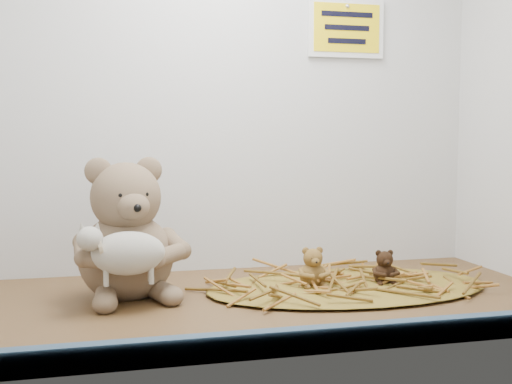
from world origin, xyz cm
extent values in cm
cube|color=#452F18|center=(0.00, 0.00, 0.00)|extent=(120.00, 60.00, 0.40)
cube|color=silver|center=(0.00, 30.00, 45.00)|extent=(120.00, 0.40, 90.00)
cube|color=#355365|center=(0.00, -28.80, 1.80)|extent=(119.28, 2.20, 3.60)
ellipsoid|color=brown|center=(21.53, 5.05, 0.55)|extent=(57.22, 33.22, 1.11)
cube|color=yellow|center=(30.00, 29.40, 55.00)|extent=(16.00, 1.20, 11.00)
camera|label=1|loc=(-25.91, -111.74, 30.11)|focal=45.00mm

